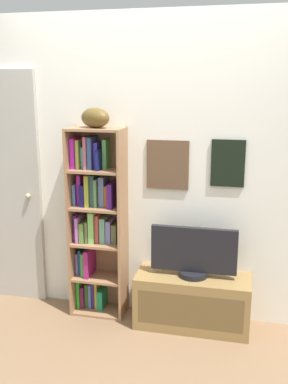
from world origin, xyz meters
TOP-DOWN VIEW (x-y plane):
  - back_wall at (0.00, 1.13)m, footprint 4.80×0.08m
  - bookshelf at (-0.45, 1.00)m, footprint 0.44×0.26m
  - football at (-0.42, 0.97)m, footprint 0.30×0.25m
  - tv_stand at (0.36, 0.92)m, footprint 0.88×0.36m
  - television at (0.36, 0.92)m, footprint 0.66×0.22m

SIDE VIEW (x-z plane):
  - tv_stand at x=0.36m, z-range 0.00..0.42m
  - television at x=0.36m, z-range 0.41..0.81m
  - bookshelf at x=-0.45m, z-range 0.02..1.56m
  - back_wall at x=0.00m, z-range 0.00..2.40m
  - football at x=-0.42m, z-range 1.54..1.69m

